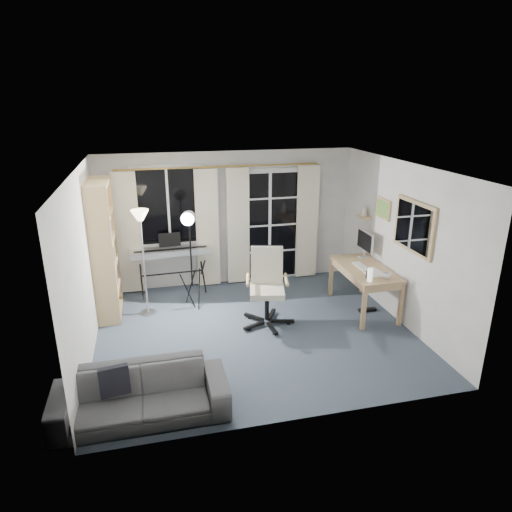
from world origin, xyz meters
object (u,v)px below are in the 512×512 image
(keyboard_piano, at_px, (171,252))
(desk, at_px, (365,273))
(mug, at_px, (387,275))
(sofa, at_px, (140,387))
(office_chair, at_px, (267,279))
(studio_light, at_px, (189,230))
(bookshelf, at_px, (102,253))
(torchiere_lamp, at_px, (141,232))
(monitor, at_px, (365,242))

(keyboard_piano, bearing_deg, desk, -27.49)
(mug, relative_size, sofa, 0.06)
(sofa, bearing_deg, office_chair, 44.66)
(studio_light, bearing_deg, sofa, -90.11)
(bookshelf, xyz_separation_m, mug, (4.11, -1.32, -0.22))
(studio_light, relative_size, sofa, 0.90)
(torchiere_lamp, height_order, desk, torchiere_lamp)
(studio_light, xyz_separation_m, mug, (2.78, -1.20, -0.55))
(mug, bearing_deg, torchiere_lamp, 161.72)
(bookshelf, bearing_deg, torchiere_lamp, -15.47)
(keyboard_piano, distance_m, desk, 3.25)
(keyboard_piano, xyz_separation_m, studio_light, (0.27, -0.68, 0.57))
(torchiere_lamp, relative_size, mug, 14.27)
(studio_light, height_order, office_chair, studio_light)
(office_chair, distance_m, desk, 1.61)
(mug, height_order, sofa, mug)
(torchiere_lamp, bearing_deg, keyboard_piano, 58.18)
(bookshelf, relative_size, monitor, 4.07)
(keyboard_piano, height_order, office_chair, office_chair)
(studio_light, relative_size, monitor, 3.19)
(bookshelf, bearing_deg, studio_light, -5.48)
(office_chair, relative_size, mug, 9.82)
(keyboard_piano, distance_m, mug, 3.58)
(bookshelf, relative_size, desk, 1.56)
(desk, relative_size, monitor, 2.60)
(office_chair, bearing_deg, sofa, -122.21)
(torchiere_lamp, xyz_separation_m, monitor, (3.59, -0.20, -0.36))
(keyboard_piano, distance_m, monitor, 3.28)
(mug, bearing_deg, keyboard_piano, 148.36)
(monitor, height_order, sofa, monitor)
(bookshelf, xyz_separation_m, studio_light, (1.33, -0.12, 0.32))
(keyboard_piano, height_order, desk, keyboard_piano)
(office_chair, height_order, sofa, office_chair)
(office_chair, distance_m, mug, 1.78)
(torchiere_lamp, relative_size, sofa, 0.92)
(keyboard_piano, xyz_separation_m, sofa, (-0.55, -3.25, -0.39))
(studio_light, distance_m, desk, 2.85)
(studio_light, xyz_separation_m, office_chair, (1.06, -0.72, -0.64))
(torchiere_lamp, xyz_separation_m, desk, (3.39, -0.65, -0.73))
(torchiere_lamp, distance_m, mug, 3.72)
(keyboard_piano, height_order, studio_light, studio_light)
(torchiere_lamp, bearing_deg, sofa, -92.21)
(mug, bearing_deg, sofa, -159.12)
(bookshelf, relative_size, studio_light, 1.28)
(desk, relative_size, sofa, 0.74)
(torchiere_lamp, relative_size, monitor, 3.25)
(studio_light, relative_size, desk, 1.22)
(bookshelf, bearing_deg, sofa, -79.37)
(studio_light, bearing_deg, torchiere_lamp, -158.91)
(keyboard_piano, bearing_deg, studio_light, -70.84)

